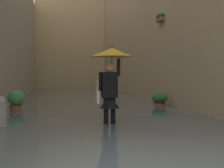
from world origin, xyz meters
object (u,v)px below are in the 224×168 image
person_wading (111,70)px  mooring_bollard (0,115)px  potted_plant_far_left (160,100)px  potted_plant_mid_right (16,101)px

person_wading → mooring_bollard: person_wading is taller
potted_plant_far_left → mooring_bollard: size_ratio=0.77×
potted_plant_mid_right → potted_plant_far_left: bearing=-171.8°
potted_plant_far_left → mooring_bollard: bearing=40.0°
person_wading → potted_plant_mid_right: 4.76m
person_wading → mooring_bollard: (2.66, -0.05, -1.08)m
person_wading → potted_plant_far_left: 5.43m
potted_plant_far_left → mooring_bollard: 7.02m
person_wading → potted_plant_far_left: (-2.72, -4.56, -1.12)m
person_wading → potted_plant_far_left: person_wading is taller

